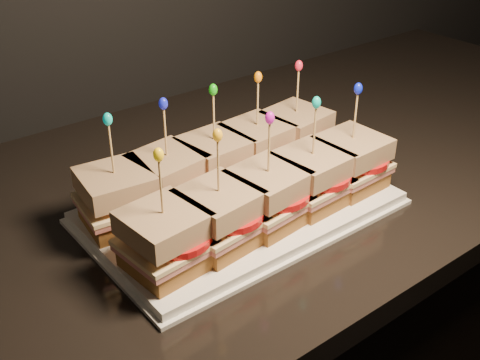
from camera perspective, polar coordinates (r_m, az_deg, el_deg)
granite_slab at (r=0.87m, az=-13.41°, el=-5.39°), size 2.29×0.70×0.04m
platter at (r=0.86m, az=0.00°, el=-2.66°), size 0.42×0.26×0.02m
platter_rim at (r=0.86m, az=0.00°, el=-3.00°), size 0.43×0.27×0.01m
sandwich_0_bread_bot at (r=0.82m, az=-11.39°, el=-3.29°), size 0.10×0.10×0.02m
sandwich_0_ham at (r=0.81m, az=-11.50°, el=-2.34°), size 0.11×0.10×0.01m
sandwich_0_cheese at (r=0.81m, az=-11.55°, el=-1.92°), size 0.11×0.10×0.01m
sandwich_0_tomato at (r=0.80m, az=-10.65°, el=-1.37°), size 0.09×0.09×0.01m
sandwich_0_bread_top at (r=0.79m, az=-11.74°, el=-0.27°), size 0.10×0.10×0.03m
sandwich_0_pick at (r=0.77m, az=-12.08°, el=2.62°), size 0.00×0.00×0.09m
sandwich_0_frill at (r=0.75m, az=-12.44°, el=5.66°), size 0.01×0.01×0.02m
sandwich_1_bread_bot at (r=0.85m, az=-6.69°, el=-1.52°), size 0.10×0.10×0.02m
sandwich_1_ham at (r=0.84m, az=-6.75°, el=-0.60°), size 0.11×0.10×0.01m
sandwich_1_cheese at (r=0.84m, az=-6.78°, el=-0.18°), size 0.11×0.11×0.01m
sandwich_1_tomato at (r=0.84m, az=-5.90°, el=0.35°), size 0.09×0.09×0.01m
sandwich_1_bread_top at (r=0.83m, az=-6.89°, el=1.44°), size 0.10×0.10×0.03m
sandwich_1_pick at (r=0.81m, az=-7.09°, el=4.25°), size 0.00×0.00×0.09m
sandwich_1_frill at (r=0.79m, az=-7.29°, el=7.20°), size 0.01×0.01×0.02m
sandwich_2_bread_bot at (r=0.89m, az=-2.36°, el=0.11°), size 0.09×0.09×0.02m
sandwich_2_ham at (r=0.88m, az=-2.38°, el=1.02°), size 0.10×0.09×0.01m
sandwich_2_cheese at (r=0.88m, az=-2.39°, el=1.42°), size 0.10×0.10×0.01m
sandwich_2_tomato at (r=0.87m, az=-1.53°, el=1.93°), size 0.09×0.09×0.01m
sandwich_2_bread_top at (r=0.86m, az=-2.43°, el=2.99°), size 0.09×0.09×0.03m
sandwich_2_pick at (r=0.84m, az=-2.49°, el=5.71°), size 0.00×0.00×0.09m
sandwich_2_frill at (r=0.83m, az=-2.56°, el=8.56°), size 0.01×0.01×0.02m
sandwich_3_bread_bot at (r=0.93m, az=1.60°, el=1.61°), size 0.09×0.09×0.02m
sandwich_3_ham at (r=0.92m, az=1.61°, el=2.49°), size 0.10×0.10×0.01m
sandwich_3_cheese at (r=0.92m, az=1.62°, el=2.87°), size 0.10×0.10×0.01m
sandwich_3_tomato at (r=0.92m, az=2.44°, el=3.36°), size 0.09×0.09×0.01m
sandwich_3_bread_top at (r=0.91m, az=1.64°, el=4.39°), size 0.09×0.09×0.03m
sandwich_3_pick at (r=0.89m, az=1.69°, el=7.01°), size 0.00×0.00×0.09m
sandwich_3_frill at (r=0.87m, az=1.73°, el=9.73°), size 0.01×0.01×0.02m
sandwich_4_bread_bot at (r=0.98m, az=5.20°, el=2.97°), size 0.10×0.10×0.02m
sandwich_4_ham at (r=0.97m, az=5.25°, el=3.81°), size 0.11×0.10×0.01m
sandwich_4_cheese at (r=0.97m, az=5.27°, el=4.18°), size 0.11×0.11×0.01m
sandwich_4_tomato at (r=0.97m, az=6.05°, el=4.64°), size 0.09×0.09×0.01m
sandwich_4_bread_top at (r=0.95m, az=5.34°, el=5.64°), size 0.10×0.10×0.03m
sandwich_4_pick at (r=0.94m, az=5.47°, el=8.14°), size 0.00×0.00×0.09m
sandwich_4_frill at (r=0.92m, az=5.61°, el=10.74°), size 0.01×0.01×0.02m
sandwich_5_bread_bot at (r=0.73m, az=-6.99°, el=-7.36°), size 0.09×0.09×0.02m
sandwich_5_ham at (r=0.72m, az=-7.07°, el=-6.35°), size 0.10×0.10×0.01m
sandwich_5_cheese at (r=0.72m, az=-7.11°, el=-5.90°), size 0.11×0.10×0.01m
sandwich_5_tomato at (r=0.71m, az=-6.07°, el=-5.30°), size 0.09×0.09×0.01m
sandwich_5_bread_top at (r=0.70m, az=-7.24°, el=-4.12°), size 0.10×0.10×0.03m
sandwich_5_pick at (r=0.68m, az=-7.48°, el=-0.98°), size 0.00×0.00×0.09m
sandwich_5_frill at (r=0.66m, az=-7.74°, el=2.39°), size 0.01×0.01×0.02m
sandwich_6_bread_bot at (r=0.77m, az=-1.95°, el=-5.20°), size 0.09×0.09×0.02m
sandwich_6_ham at (r=0.76m, az=-1.97°, el=-4.21°), size 0.10×0.10×0.01m
sandwich_6_cheese at (r=0.75m, az=-1.98°, el=-3.77°), size 0.11×0.10×0.01m
sandwich_6_tomato at (r=0.75m, az=-0.98°, el=-3.18°), size 0.09×0.09×0.01m
sandwich_6_bread_top at (r=0.74m, az=-2.01°, el=-2.03°), size 0.10×0.10×0.03m
sandwich_6_pick at (r=0.72m, az=-2.08°, el=1.02°), size 0.00×0.00×0.09m
sandwich_6_frill at (r=0.70m, az=-2.14°, el=4.27°), size 0.01×0.01×0.02m
sandwich_7_bread_bot at (r=0.81m, az=2.60°, el=-3.20°), size 0.09×0.09×0.02m
sandwich_7_ham at (r=0.80m, az=2.62°, el=-2.24°), size 0.10×0.10×0.01m
sandwich_7_cheese at (r=0.80m, az=2.64°, el=-1.81°), size 0.11×0.10×0.01m
sandwich_7_tomato at (r=0.79m, az=3.59°, el=-1.25°), size 0.09×0.09×0.01m
sandwich_7_bread_top at (r=0.78m, az=2.68°, el=-0.13°), size 0.10×0.10×0.03m
sandwich_7_pick at (r=0.76m, az=2.76°, el=2.81°), size 0.00×0.00×0.09m
sandwich_7_frill at (r=0.74m, az=2.85°, el=5.91°), size 0.01×0.01×0.02m
sandwich_8_bread_bot at (r=0.85m, az=6.67°, el=-1.39°), size 0.09×0.09×0.02m
sandwich_8_ham at (r=0.85m, az=6.73°, el=-0.46°), size 0.10×0.10×0.01m
sandwich_8_cheese at (r=0.84m, az=6.76°, el=-0.05°), size 0.10×0.10×0.01m
sandwich_8_tomato at (r=0.84m, az=7.66°, el=0.48°), size 0.09×0.09×0.01m
sandwich_8_bread_top at (r=0.83m, az=6.87°, el=1.56°), size 0.09×0.09×0.03m
sandwich_8_pick at (r=0.81m, az=7.06°, el=4.37°), size 0.00×0.00×0.09m
sandwich_8_frill at (r=0.79m, az=7.26°, el=7.31°), size 0.01×0.01×0.02m
sandwich_9_bread_bot at (r=0.90m, az=10.29°, el=0.23°), size 0.09×0.09×0.02m
sandwich_9_ham at (r=0.90m, az=10.38°, el=1.12°), size 0.10×0.09×0.01m
sandwich_9_cheese at (r=0.89m, az=10.42°, el=1.51°), size 0.10×0.10×0.01m
sandwich_9_tomato at (r=0.89m, az=11.27°, el=2.01°), size 0.09×0.09×0.01m
sandwich_9_bread_top at (r=0.88m, az=10.58°, el=3.06°), size 0.09×0.09×0.03m
sandwich_9_pick at (r=0.86m, az=10.86°, el=5.72°), size 0.00×0.00×0.09m
sandwich_9_frill at (r=0.84m, az=11.15°, el=8.50°), size 0.01×0.01×0.02m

